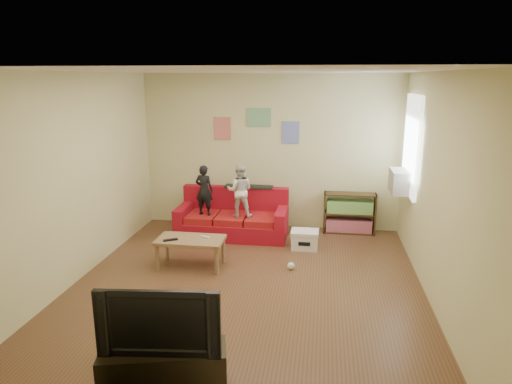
# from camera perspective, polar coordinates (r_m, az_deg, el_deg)

# --- Properties ---
(room_shell) EXTENTS (4.52, 5.02, 2.72)m
(room_shell) POSITION_cam_1_polar(r_m,az_deg,el_deg) (5.61, -1.20, 0.99)
(room_shell) COLOR brown
(room_shell) RESTS_ON ground
(sofa) EXTENTS (1.84, 0.85, 0.81)m
(sofa) POSITION_cam_1_polar(r_m,az_deg,el_deg) (7.79, -2.87, -3.44)
(sofa) COLOR maroon
(sofa) RESTS_ON ground
(child_a) EXTENTS (0.34, 0.26, 0.85)m
(child_a) POSITION_cam_1_polar(r_m,az_deg,el_deg) (7.60, -6.50, 0.23)
(child_a) COLOR black
(child_a) RESTS_ON sofa
(child_b) EXTENTS (0.45, 0.37, 0.88)m
(child_b) POSITION_cam_1_polar(r_m,az_deg,el_deg) (7.46, -2.05, 0.19)
(child_b) COLOR silver
(child_b) RESTS_ON sofa
(coffee_table) EXTENTS (0.94, 0.52, 0.42)m
(coffee_table) POSITION_cam_1_polar(r_m,az_deg,el_deg) (6.53, -8.18, -6.27)
(coffee_table) COLOR olive
(coffee_table) RESTS_ON ground
(remote) EXTENTS (0.20, 0.15, 0.02)m
(remote) POSITION_cam_1_polar(r_m,az_deg,el_deg) (6.47, -10.64, -5.89)
(remote) COLOR black
(remote) RESTS_ON coffee_table
(game_controller) EXTENTS (0.14, 0.09, 0.03)m
(game_controller) POSITION_cam_1_polar(r_m,az_deg,el_deg) (6.50, -6.38, -5.62)
(game_controller) COLOR silver
(game_controller) RESTS_ON coffee_table
(bookshelf) EXTENTS (0.88, 0.26, 0.70)m
(bookshelf) POSITION_cam_1_polar(r_m,az_deg,el_deg) (8.04, 11.57, -2.85)
(bookshelf) COLOR #412F17
(bookshelf) RESTS_ON ground
(window) EXTENTS (0.04, 1.08, 1.48)m
(window) POSITION_cam_1_polar(r_m,az_deg,el_deg) (7.22, 18.85, 5.55)
(window) COLOR white
(window) RESTS_ON room_shell
(ac_unit) EXTENTS (0.28, 0.55, 0.35)m
(ac_unit) POSITION_cam_1_polar(r_m,az_deg,el_deg) (7.30, 17.57, 1.25)
(ac_unit) COLOR #B7B2A3
(ac_unit) RESTS_ON window
(artwork_left) EXTENTS (0.30, 0.01, 0.40)m
(artwork_left) POSITION_cam_1_polar(r_m,az_deg,el_deg) (8.11, -4.23, 7.92)
(artwork_left) COLOR #D87266
(artwork_left) RESTS_ON room_shell
(artwork_center) EXTENTS (0.42, 0.01, 0.32)m
(artwork_center) POSITION_cam_1_polar(r_m,az_deg,el_deg) (7.97, 0.36, 9.30)
(artwork_center) COLOR #72B27F
(artwork_center) RESTS_ON room_shell
(artwork_right) EXTENTS (0.30, 0.01, 0.38)m
(artwork_right) POSITION_cam_1_polar(r_m,az_deg,el_deg) (7.94, 4.33, 7.43)
(artwork_right) COLOR #727FCC
(artwork_right) RESTS_ON room_shell
(file_box) EXTENTS (0.43, 0.33, 0.30)m
(file_box) POSITION_cam_1_polar(r_m,az_deg,el_deg) (7.24, 6.11, -5.92)
(file_box) COLOR white
(file_box) RESTS_ON ground
(tv_stand) EXTENTS (1.12, 0.60, 0.40)m
(tv_stand) POSITION_cam_1_polar(r_m,az_deg,el_deg) (4.25, -11.45, -20.96)
(tv_stand) COLOR black
(tv_stand) RESTS_ON ground
(television) EXTENTS (1.03, 0.24, 0.59)m
(television) POSITION_cam_1_polar(r_m,az_deg,el_deg) (3.99, -11.80, -15.14)
(television) COLOR black
(television) RESTS_ON tv_stand
(tissue) EXTENTS (0.13, 0.13, 0.10)m
(tissue) POSITION_cam_1_polar(r_m,az_deg,el_deg) (6.50, 4.40, -9.21)
(tissue) COLOR silver
(tissue) RESTS_ON ground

